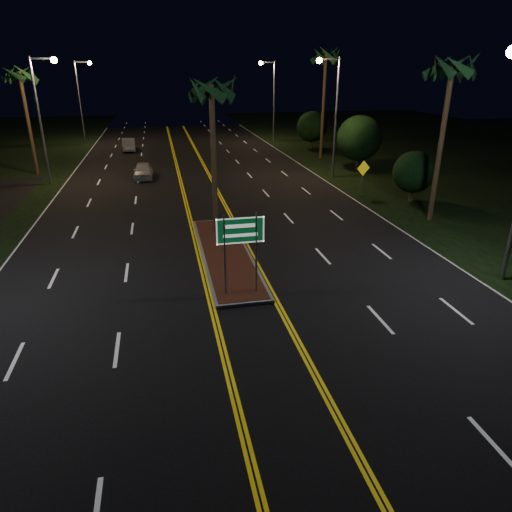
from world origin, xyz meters
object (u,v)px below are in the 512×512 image
object	(u,v)px
shrub_far	(312,127)
warning_sign	(363,173)
highway_sign	(240,238)
streetlight_left_far	(82,93)
palm_right_far	(326,57)
palm_right_near	(452,68)
streetlight_right_mid	(332,104)
streetlight_left_mid	(43,107)
car_far	(129,144)
shrub_near	(414,172)
median_island	(226,254)
palm_left_far	(20,75)
palm_median	(211,90)
shrub_mid	(359,138)
streetlight_right_far	(271,92)
car_near	(143,169)

from	to	relation	value
shrub_far	warning_sign	world-z (taller)	shrub_far
highway_sign	streetlight_left_far	bearing A→B (deg)	104.44
palm_right_far	warning_sign	world-z (taller)	palm_right_far
palm_right_near	warning_sign	size ratio (longest dim) A/B	3.79
streetlight_right_mid	streetlight_left_far	bearing A→B (deg)	133.97
palm_right_near	warning_sign	bearing A→B (deg)	106.19
streetlight_left_mid	car_far	distance (m)	16.20
car_far	warning_sign	distance (m)	28.26
shrub_near	warning_sign	size ratio (longest dim) A/B	1.34
highway_sign	streetlight_right_mid	bearing A→B (deg)	61.07
highway_sign	car_far	distance (m)	36.39
streetlight_right_mid	palm_right_near	xyz separation A→B (m)	(1.89, -12.00, 2.56)
median_island	palm_left_far	size ratio (longest dim) A/B	1.16
streetlight_right_mid	warning_sign	xyz separation A→B (m)	(0.19, -6.15, -4.06)
highway_sign	streetlight_right_mid	size ratio (longest dim) A/B	0.36
palm_left_far	palm_right_near	bearing A→B (deg)	-35.43
palm_median	palm_right_near	bearing A→B (deg)	-2.29
shrub_near	median_island	bearing A→B (deg)	-152.59
median_island	car_far	distance (m)	32.22
palm_right_near	streetlight_right_mid	bearing A→B (deg)	98.94
median_island	streetlight_right_mid	xyz separation A→B (m)	(10.61, 15.00, 5.57)
streetlight_right_mid	shrub_far	world-z (taller)	streetlight_right_mid
streetlight_right_mid	shrub_mid	bearing A→B (deg)	30.56
streetlight_right_far	shrub_far	world-z (taller)	streetlight_right_far
palm_right_near	car_near	xyz separation A→B (m)	(-16.57, 14.69, -7.50)
median_island	warning_sign	bearing A→B (deg)	39.35
streetlight_right_far	median_island	bearing A→B (deg)	-106.87
streetlight_left_mid	palm_median	world-z (taller)	streetlight_left_mid
shrub_mid	warning_sign	size ratio (longest dim) A/B	1.88
streetlight_left_mid	streetlight_right_far	world-z (taller)	same
shrub_near	streetlight_right_mid	bearing A→B (deg)	109.84
highway_sign	palm_right_far	world-z (taller)	palm_right_far
streetlight_right_mid	palm_right_near	bearing A→B (deg)	-81.06
shrub_mid	shrub_far	size ratio (longest dim) A/B	1.17
streetlight_right_mid	palm_median	bearing A→B (deg)	-132.70
highway_sign	shrub_mid	bearing A→B (deg)	56.56
palm_median	palm_left_far	size ratio (longest dim) A/B	0.94
streetlight_left_mid	car_near	size ratio (longest dim) A/B	2.10
streetlight_left_mid	palm_median	distance (m)	17.25
car_near	shrub_far	bearing A→B (deg)	33.46
palm_left_far	shrub_near	bearing A→B (deg)	-28.03
car_far	palm_right_far	bearing A→B (deg)	-28.15
palm_left_far	palm_right_far	size ratio (longest dim) A/B	0.85
warning_sign	palm_right_near	bearing A→B (deg)	-87.82
palm_right_near	shrub_near	bearing A→B (deg)	75.96
streetlight_left_far	streetlight_right_mid	distance (m)	30.57
palm_median	shrub_mid	bearing A→B (deg)	43.96
warning_sign	shrub_mid	bearing A→B (deg)	54.54
median_island	palm_left_far	bearing A→B (deg)	121.36
car_near	palm_left_far	bearing A→B (deg)	160.37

